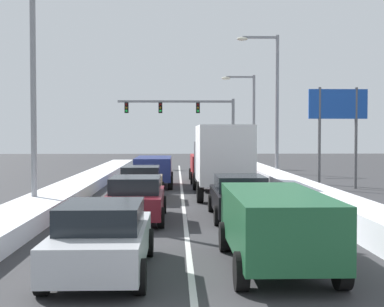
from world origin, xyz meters
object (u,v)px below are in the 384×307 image
(street_lamp_right_near, at_px, (272,95))
(suv_navy_center_lane_fourth, at_px, (154,169))
(sedan_silver_center_lane_nearest, at_px, (102,238))
(traffic_light_gantry, at_px, (192,115))
(sedan_maroon_center_lane_second, at_px, (136,198))
(roadside_sign_right, at_px, (338,115))
(suv_red_right_lane_fourth, at_px, (207,165))
(sedan_black_right_lane_second, at_px, (240,197))
(street_lamp_left_mid, at_px, (42,73))
(street_lamp_right_mid, at_px, (249,114))
(sedan_tan_center_lane_third, at_px, (141,182))
(suv_green_right_lane_nearest, at_px, (275,222))
(box_truck_right_lane_third, at_px, (221,156))

(street_lamp_right_near, bearing_deg, suv_navy_center_lane_fourth, -155.96)
(sedan_silver_center_lane_nearest, relative_size, traffic_light_gantry, 0.42)
(street_lamp_right_near, bearing_deg, sedan_maroon_center_lane_second, -115.92)
(suv_navy_center_lane_fourth, relative_size, roadside_sign_right, 0.89)
(suv_red_right_lane_fourth, distance_m, traffic_light_gantry, 15.69)
(sedan_black_right_lane_second, bearing_deg, street_lamp_left_mid, 165.56)
(roadside_sign_right, bearing_deg, street_lamp_right_mid, 102.71)
(sedan_tan_center_lane_third, distance_m, street_lamp_right_mid, 19.59)
(suv_navy_center_lane_fourth, bearing_deg, sedan_black_right_lane_second, -73.19)
(suv_red_right_lane_fourth, distance_m, roadside_sign_right, 8.75)
(suv_green_right_lane_nearest, height_order, sedan_tan_center_lane_third, suv_green_right_lane_nearest)
(roadside_sign_right, bearing_deg, street_lamp_right_near, 120.47)
(sedan_tan_center_lane_third, bearing_deg, street_lamp_right_near, 50.15)
(box_truck_right_lane_third, height_order, sedan_silver_center_lane_nearest, box_truck_right_lane_third)
(sedan_black_right_lane_second, height_order, street_lamp_left_mid, street_lamp_left_mid)
(sedan_black_right_lane_second, height_order, suv_red_right_lane_fourth, suv_red_right_lane_fourth)
(sedan_maroon_center_lane_second, height_order, suv_navy_center_lane_fourth, suv_navy_center_lane_fourth)
(suv_red_right_lane_fourth, distance_m, sedan_maroon_center_lane_second, 15.43)
(sedan_silver_center_lane_nearest, xyz_separation_m, sedan_tan_center_lane_third, (-0.02, 13.06, 0.00))
(suv_red_right_lane_fourth, relative_size, sedan_maroon_center_lane_second, 1.09)
(sedan_silver_center_lane_nearest, distance_m, traffic_light_gantry, 37.60)
(sedan_tan_center_lane_third, bearing_deg, street_lamp_left_mid, -132.68)
(box_truck_right_lane_third, distance_m, sedan_tan_center_lane_third, 4.05)
(box_truck_right_lane_third, bearing_deg, suv_red_right_lane_fourth, 91.60)
(sedan_black_right_lane_second, relative_size, street_lamp_right_mid, 0.59)
(box_truck_right_lane_third, height_order, suv_red_right_lane_fourth, box_truck_right_lane_third)
(sedan_tan_center_lane_third, xyz_separation_m, roadside_sign_right, (10.36, 4.42, 3.25))
(street_lamp_left_mid, bearing_deg, box_truck_right_lane_third, 33.80)
(street_lamp_right_near, height_order, street_lamp_left_mid, street_lamp_right_near)
(suv_green_right_lane_nearest, distance_m, sedan_silver_center_lane_nearest, 3.76)
(sedan_black_right_lane_second, distance_m, roadside_sign_right, 12.46)
(street_lamp_right_near, bearing_deg, suv_green_right_lane_nearest, -100.00)
(sedan_black_right_lane_second, xyz_separation_m, sedan_maroon_center_lane_second, (-3.60, -0.42, 0.00))
(street_lamp_left_mid, bearing_deg, suv_navy_center_lane_fourth, 68.39)
(traffic_light_gantry, bearing_deg, sedan_maroon_center_lane_second, -95.38)
(box_truck_right_lane_third, relative_size, street_lamp_right_mid, 0.94)
(street_lamp_right_mid, xyz_separation_m, roadside_sign_right, (3.01, -13.33, -0.59))
(sedan_tan_center_lane_third, bearing_deg, sedan_maroon_center_lane_second, -88.00)
(street_lamp_left_mid, relative_size, roadside_sign_right, 1.62)
(sedan_maroon_center_lane_second, bearing_deg, sedan_tan_center_lane_third, 92.00)
(suv_red_right_lane_fourth, relative_size, traffic_light_gantry, 0.46)
(suv_red_right_lane_fourth, xyz_separation_m, sedan_maroon_center_lane_second, (-3.31, -15.07, -0.25))
(sedan_silver_center_lane_nearest, xyz_separation_m, street_lamp_left_mid, (-3.52, 9.26, 4.52))
(sedan_black_right_lane_second, relative_size, box_truck_right_lane_third, 0.62)
(suv_green_right_lane_nearest, xyz_separation_m, traffic_light_gantry, (-0.69, 36.92, 3.71))
(suv_red_right_lane_fourth, height_order, street_lamp_right_near, street_lamp_right_near)
(street_lamp_right_near, xyz_separation_m, roadside_sign_right, (2.76, -4.69, -1.39))
(suv_green_right_lane_nearest, xyz_separation_m, sedan_tan_center_lane_third, (-3.75, 12.70, -0.25))
(suv_red_right_lane_fourth, bearing_deg, sedan_silver_center_lane_nearest, -99.03)
(sedan_silver_center_lane_nearest, distance_m, sedan_maroon_center_lane_second, 6.97)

